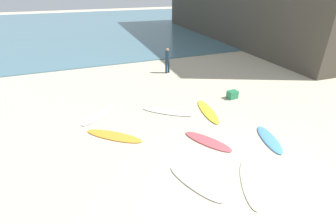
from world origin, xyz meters
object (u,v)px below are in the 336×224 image
object	(u,v)px
surfboard_5	(269,139)
surfboard_7	(114,136)
beachgoer_near	(167,59)
surfboard_4	(196,183)
surfboard_3	(208,141)
surfboard_1	(251,182)
surfboard_6	(167,112)
surfboard_0	(99,115)
beach_cooler	(232,95)
surfboard_2	(208,111)

from	to	relation	value
surfboard_5	surfboard_7	distance (m)	6.07
beachgoer_near	surfboard_4	bearing A→B (deg)	56.93
surfboard_3	beachgoer_near	size ratio (longest dim) A/B	1.22
surfboard_4	surfboard_7	xyz separation A→B (m)	(-1.77, 3.53, -0.00)
surfboard_1	surfboard_3	world-z (taller)	surfboard_3
surfboard_7	surfboard_6	bearing A→B (deg)	154.29
surfboard_0	surfboard_7	bearing A→B (deg)	145.64
surfboard_6	surfboard_7	bearing A→B (deg)	-27.32
surfboard_7	beachgoer_near	xyz separation A→B (m)	(4.91, 6.51, 0.89)
beachgoer_near	beach_cooler	xyz separation A→B (m)	(1.59, -5.16, -0.72)
surfboard_4	beach_cooler	distance (m)	6.80
surfboard_2	surfboard_5	bearing A→B (deg)	119.35
surfboard_4	surfboard_5	world-z (taller)	surfboard_5
surfboard_6	beachgoer_near	bearing A→B (deg)	-162.31
surfboard_3	surfboard_7	distance (m)	3.68
surfboard_0	beachgoer_near	xyz separation A→B (m)	(5.22, 4.50, 0.89)
surfboard_4	beachgoer_near	xyz separation A→B (m)	(3.14, 10.04, 0.89)
surfboard_2	surfboard_6	size ratio (longest dim) A/B	1.01
surfboard_2	surfboard_7	xyz separation A→B (m)	(-4.51, -0.45, -0.01)
beach_cooler	surfboard_7	bearing A→B (deg)	-168.30
surfboard_4	surfboard_6	bearing A→B (deg)	57.53
surfboard_3	surfboard_6	size ratio (longest dim) A/B	0.83
surfboard_3	surfboard_5	size ratio (longest dim) A/B	1.04
surfboard_3	surfboard_5	distance (m)	2.41
surfboard_2	beachgoer_near	xyz separation A→B (m)	(0.40, 6.05, 0.89)
surfboard_7	beach_cooler	bearing A→B (deg)	143.21
surfboard_5	beachgoer_near	distance (m)	9.08
surfboard_5	beach_cooler	xyz separation A→B (m)	(0.98, 3.86, 0.16)
surfboard_0	surfboard_4	bearing A→B (deg)	157.44
surfboard_7	beach_cooler	world-z (taller)	beach_cooler
surfboard_0	beachgoer_near	size ratio (longest dim) A/B	1.28
surfboard_1	surfboard_5	distance (m)	2.70
surfboard_4	beach_cooler	world-z (taller)	beach_cooler
surfboard_6	surfboard_2	bearing A→B (deg)	108.90
surfboard_6	beach_cooler	distance (m)	3.79
surfboard_1	surfboard_6	distance (m)	5.30
beachgoer_near	beach_cooler	size ratio (longest dim) A/B	3.26
surfboard_4	surfboard_5	xyz separation A→B (m)	(3.75, 1.02, 0.01)
surfboard_6	beach_cooler	world-z (taller)	beach_cooler
surfboard_3	surfboard_7	bearing A→B (deg)	-56.34
surfboard_1	beachgoer_near	size ratio (longest dim) A/B	1.36
surfboard_0	surfboard_2	size ratio (longest dim) A/B	0.87
surfboard_1	surfboard_5	bearing A→B (deg)	-113.18
beachgoer_near	surfboard_3	bearing A→B (deg)	62.87
beach_cooler	surfboard_2	bearing A→B (deg)	-155.86
surfboard_6	beachgoer_near	size ratio (longest dim) A/B	1.46
surfboard_4	surfboard_7	distance (m)	3.95
surfboard_4	surfboard_1	bearing A→B (deg)	-41.08
surfboard_1	surfboard_2	world-z (taller)	surfboard_2
surfboard_2	surfboard_3	distance (m)	2.52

